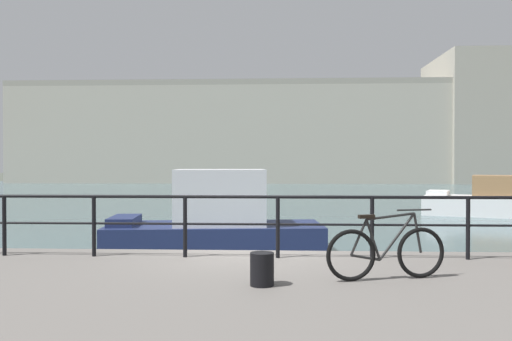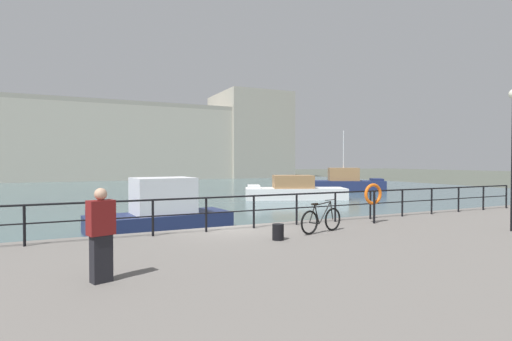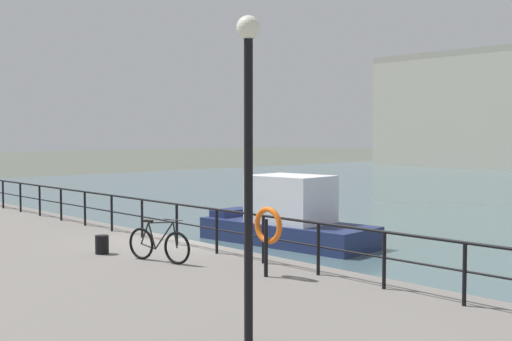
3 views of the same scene
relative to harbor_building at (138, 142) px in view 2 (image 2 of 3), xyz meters
The scene contains 12 objects.
ground_plane 59.77m from the harbor_building, 95.69° to the right, with size 240.00×240.00×0.00m, color #4C5147.
water_basin 30.22m from the harbor_building, 101.52° to the right, with size 80.00×60.00×0.01m, color #476066.
quay_promenade 66.17m from the harbor_building, 95.13° to the right, with size 56.00×13.00×0.87m, color slate.
harbor_building is the anchor object (origin of this frame).
moored_red_daysailer 44.85m from the harbor_building, 82.83° to the right, with size 8.36×5.37×1.91m.
moored_green_narrowboat 41.22m from the harbor_building, 68.79° to the right, with size 9.18×6.36×6.24m.
moored_harbor_tender 54.74m from the harbor_building, 97.48° to the right, with size 6.33×2.88×2.31m.
quay_railing 60.38m from the harbor_building, 95.80° to the right, with size 27.42×0.07×1.08m.
parked_bicycle 61.81m from the harbor_building, 93.49° to the right, with size 1.73×0.49×0.98m.
mooring_bollard 62.38m from the harbor_building, 95.06° to the right, with size 0.32×0.32×0.44m, color black.
life_ring_stand 60.89m from the harbor_building, 90.99° to the right, with size 0.75×0.16×1.40m.
standing_person 64.86m from the harbor_building, 99.02° to the right, with size 0.51×0.40×1.69m.
Camera 2 is at (-4.71, -12.29, 3.03)m, focal length 27.66 mm.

